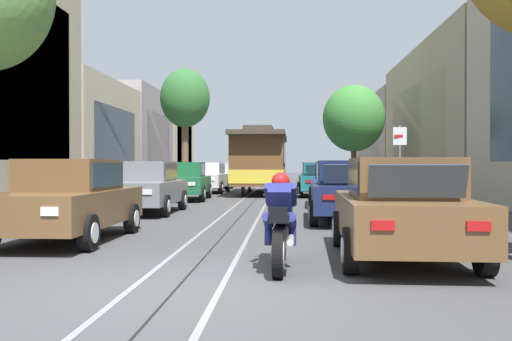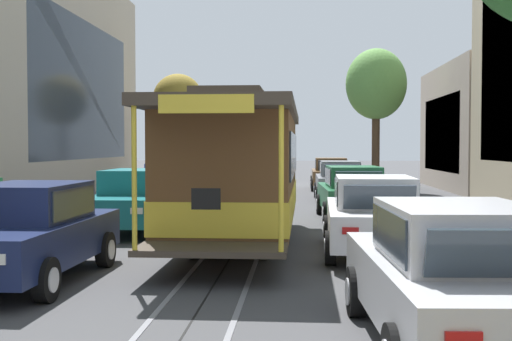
{
  "view_description": "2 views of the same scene",
  "coord_description": "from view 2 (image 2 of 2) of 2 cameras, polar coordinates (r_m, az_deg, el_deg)",
  "views": [
    {
      "loc": [
        1.31,
        -6.82,
        1.48
      ],
      "look_at": [
        -0.39,
        25.33,
        1.15
      ],
      "focal_mm": 40.68,
      "sensor_mm": 36.0,
      "label": 1
    },
    {
      "loc": [
        -1.33,
        36.75,
        2.2
      ],
      "look_at": [
        0.48,
        9.07,
        1.13
      ],
      "focal_mm": 45.84,
      "sensor_mm": 36.0,
      "label": 2
    }
  ],
  "objects": [
    {
      "name": "parked_car_silver_fifth_left",
      "position": [
        7.39,
        17.06,
        -8.81
      ],
      "size": [
        2.15,
        4.42,
        1.58
      ],
      "color": "#B7B7BC",
      "rests_on": "ground"
    },
    {
      "name": "parked_car_brown_near_left",
      "position": [
        32.62,
        6.52,
        -0.27
      ],
      "size": [
        2.02,
        4.37,
        1.58
      ],
      "color": "brown",
      "rests_on": "ground"
    },
    {
      "name": "motorcycle_with_rider",
      "position": [
        35.51,
        -0.39,
        -0.3
      ],
      "size": [
        0.56,
        1.99,
        1.37
      ],
      "color": "black",
      "rests_on": "ground"
    },
    {
      "name": "parked_car_brown_near_right",
      "position": [
        34.79,
        -3.56,
        -0.11
      ],
      "size": [
        2.1,
        4.4,
        1.58
      ],
      "color": "brown",
      "rests_on": "ground"
    },
    {
      "name": "ground_plane",
      "position": [
        14.67,
        -1.51,
        -6.42
      ],
      "size": [
        160.0,
        160.0,
        0.0
      ],
      "primitive_type": "plane",
      "color": "#424244"
    },
    {
      "name": "street_tree_kerb_left_near",
      "position": [
        32.06,
        10.44,
        7.32
      ],
      "size": [
        2.91,
        2.74,
        6.84
      ],
      "color": "#4C3826",
      "rests_on": "ground"
    },
    {
      "name": "street_tree_kerb_right_near",
      "position": [
        35.69,
        -6.83,
        6.08
      ],
      "size": [
        2.71,
        2.57,
        6.06
      ],
      "color": "brown",
      "rests_on": "ground"
    },
    {
      "name": "parked_car_white_fourth_left",
      "position": [
        13.37,
        10.22,
        -3.84
      ],
      "size": [
        2.1,
        4.4,
        1.58
      ],
      "color": "silver",
      "rests_on": "ground"
    },
    {
      "name": "parked_car_navy_second_right",
      "position": [
        28.83,
        -4.64,
        -0.59
      ],
      "size": [
        2.08,
        4.4,
        1.58
      ],
      "color": "#19234C",
      "rests_on": "ground"
    },
    {
      "name": "fire_hydrant",
      "position": [
        28.62,
        -8.12,
        -1.38
      ],
      "size": [
        0.4,
        0.22,
        0.84
      ],
      "color": "gold",
      "rests_on": "ground"
    },
    {
      "name": "parked_car_blue_mid_right",
      "position": [
        23.07,
        -7.33,
        -1.29
      ],
      "size": [
        2.12,
        4.41,
        1.58
      ],
      "color": "#233D93",
      "rests_on": "ground"
    },
    {
      "name": "parked_car_teal_fourth_right",
      "position": [
        16.97,
        -10.43,
        -2.56
      ],
      "size": [
        2.01,
        4.37,
        1.58
      ],
      "color": "#196B70",
      "rests_on": "ground"
    },
    {
      "name": "street_sign_post",
      "position": [
        28.33,
        -7.86,
        0.95
      ],
      "size": [
        0.36,
        0.08,
        2.55
      ],
      "color": "slate",
      "rests_on": "ground"
    },
    {
      "name": "parked_car_green_mid_left",
      "position": [
        19.68,
        8.43,
        -1.9
      ],
      "size": [
        2.12,
        4.41,
        1.58
      ],
      "color": "#1E6038",
      "rests_on": "ground"
    },
    {
      "name": "parked_car_navy_fifth_right",
      "position": [
        11.21,
        -19.34,
        -5.09
      ],
      "size": [
        2.05,
        4.38,
        1.58
      ],
      "color": "#19234C",
      "rests_on": "ground"
    },
    {
      "name": "cable_car_trolley",
      "position": [
        14.55,
        -1.51,
        0.09
      ],
      "size": [
        2.65,
        9.15,
        3.28
      ],
      "color": "brown",
      "rests_on": "ground"
    },
    {
      "name": "trolley_track_rails",
      "position": [
        11.17,
        -3.22,
        -9.13
      ],
      "size": [
        1.14,
        63.77,
        0.01
      ],
      "color": "gray",
      "rests_on": "ground"
    },
    {
      "name": "parked_car_grey_second_left",
      "position": [
        26.24,
        7.3,
        -0.87
      ],
      "size": [
        2.01,
        4.36,
        1.58
      ],
      "color": "slate",
      "rests_on": "ground"
    }
  ]
}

